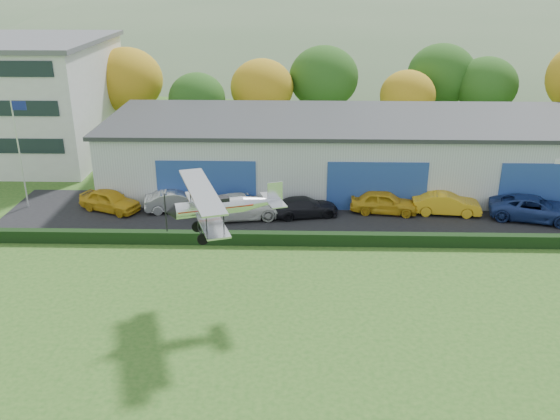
{
  "coord_description": "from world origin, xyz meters",
  "views": [
    {
      "loc": [
        -0.78,
        -17.74,
        16.08
      ],
      "look_at": [
        -1.53,
        11.38,
        4.27
      ],
      "focal_mm": 38.47,
      "sensor_mm": 36.0,
      "label": 1
    }
  ],
  "objects_px": {
    "car_5": "(446,203)",
    "car_3": "(305,207)",
    "car_1": "(177,201)",
    "flagpole": "(19,143)",
    "car_0": "(110,200)",
    "car_4": "(384,202)",
    "biplane": "(220,205)",
    "car_2": "(242,206)",
    "car_6": "(533,208)",
    "hangar": "(368,151)"
  },
  "relations": [
    {
      "from": "hangar",
      "to": "biplane",
      "type": "relative_size",
      "value": 6.16
    },
    {
      "from": "biplane",
      "to": "car_2",
      "type": "bearing_deg",
      "value": 71.3
    },
    {
      "from": "car_3",
      "to": "car_5",
      "type": "xyz_separation_m",
      "value": [
        9.85,
        0.64,
        0.1
      ]
    },
    {
      "from": "car_4",
      "to": "biplane",
      "type": "relative_size",
      "value": 0.71
    },
    {
      "from": "hangar",
      "to": "car_5",
      "type": "xyz_separation_m",
      "value": [
        4.8,
        -6.59,
        -1.83
      ]
    },
    {
      "from": "car_6",
      "to": "car_5",
      "type": "bearing_deg",
      "value": 96.39
    },
    {
      "from": "car_5",
      "to": "biplane",
      "type": "xyz_separation_m",
      "value": [
        -14.17,
        -12.38,
        4.64
      ]
    },
    {
      "from": "car_0",
      "to": "car_4",
      "type": "height_order",
      "value": "car_4"
    },
    {
      "from": "hangar",
      "to": "car_3",
      "type": "relative_size",
      "value": 8.79
    },
    {
      "from": "flagpole",
      "to": "car_6",
      "type": "height_order",
      "value": "flagpole"
    },
    {
      "from": "car_4",
      "to": "car_5",
      "type": "distance_m",
      "value": 4.28
    },
    {
      "from": "car_3",
      "to": "car_6",
      "type": "xyz_separation_m",
      "value": [
        15.56,
        -0.21,
        0.14
      ]
    },
    {
      "from": "hangar",
      "to": "car_1",
      "type": "distance_m",
      "value": 15.58
    },
    {
      "from": "flagpole",
      "to": "hangar",
      "type": "bearing_deg",
      "value": 13.51
    },
    {
      "from": "flagpole",
      "to": "car_3",
      "type": "xyz_separation_m",
      "value": [
        19.83,
        -1.25,
        -4.06
      ]
    },
    {
      "from": "car_1",
      "to": "car_5",
      "type": "distance_m",
      "value": 18.86
    },
    {
      "from": "car_2",
      "to": "car_6",
      "type": "height_order",
      "value": "car_6"
    },
    {
      "from": "car_6",
      "to": "flagpole",
      "type": "bearing_deg",
      "value": 102.5
    },
    {
      "from": "flagpole",
      "to": "car_4",
      "type": "distance_m",
      "value": 25.71
    },
    {
      "from": "car_3",
      "to": "hangar",
      "type": "bearing_deg",
      "value": -46.79
    },
    {
      "from": "hangar",
      "to": "car_4",
      "type": "xyz_separation_m",
      "value": [
        0.52,
        -6.45,
        -1.81
      ]
    },
    {
      "from": "car_3",
      "to": "car_4",
      "type": "height_order",
      "value": "car_4"
    },
    {
      "from": "hangar",
      "to": "car_5",
      "type": "bearing_deg",
      "value": -53.94
    },
    {
      "from": "car_0",
      "to": "car_6",
      "type": "relative_size",
      "value": 0.77
    },
    {
      "from": "car_6",
      "to": "biplane",
      "type": "xyz_separation_m",
      "value": [
        -19.89,
        -11.53,
        4.6
      ]
    },
    {
      "from": "car_1",
      "to": "car_2",
      "type": "bearing_deg",
      "value": -114.31
    },
    {
      "from": "car_0",
      "to": "car_6",
      "type": "xyz_separation_m",
      "value": [
        29.33,
        -0.85,
        0.04
      ]
    },
    {
      "from": "hangar",
      "to": "car_3",
      "type": "bearing_deg",
      "value": -124.96
    },
    {
      "from": "car_2",
      "to": "car_4",
      "type": "bearing_deg",
      "value": -93.31
    },
    {
      "from": "flagpole",
      "to": "car_5",
      "type": "relative_size",
      "value": 1.7
    },
    {
      "from": "car_2",
      "to": "car_5",
      "type": "relative_size",
      "value": 1.22
    },
    {
      "from": "car_1",
      "to": "car_4",
      "type": "relative_size",
      "value": 0.97
    },
    {
      "from": "car_1",
      "to": "car_5",
      "type": "xyz_separation_m",
      "value": [
        18.86,
        -0.12,
        0.02
      ]
    },
    {
      "from": "car_0",
      "to": "car_1",
      "type": "distance_m",
      "value": 4.76
    },
    {
      "from": "car_1",
      "to": "flagpole",
      "type": "bearing_deg",
      "value": 75.73
    },
    {
      "from": "car_3",
      "to": "car_5",
      "type": "height_order",
      "value": "car_5"
    },
    {
      "from": "car_5",
      "to": "car_3",
      "type": "bearing_deg",
      "value": 99.04
    },
    {
      "from": "car_1",
      "to": "car_4",
      "type": "height_order",
      "value": "car_4"
    },
    {
      "from": "car_2",
      "to": "car_4",
      "type": "height_order",
      "value": "car_4"
    },
    {
      "from": "hangar",
      "to": "biplane",
      "type": "bearing_deg",
      "value": -116.3
    },
    {
      "from": "car_2",
      "to": "biplane",
      "type": "bearing_deg",
      "value": 170.52
    },
    {
      "from": "hangar",
      "to": "biplane",
      "type": "height_order",
      "value": "biplane"
    },
    {
      "from": "biplane",
      "to": "car_0",
      "type": "bearing_deg",
      "value": 108.7
    },
    {
      "from": "car_3",
      "to": "car_4",
      "type": "xyz_separation_m",
      "value": [
        5.57,
        0.77,
        0.13
      ]
    },
    {
      "from": "car_1",
      "to": "car_5",
      "type": "bearing_deg",
      "value": -102.08
    },
    {
      "from": "hangar",
      "to": "car_6",
      "type": "distance_m",
      "value": 13.0
    },
    {
      "from": "car_3",
      "to": "car_5",
      "type": "distance_m",
      "value": 9.87
    },
    {
      "from": "car_5",
      "to": "car_6",
      "type": "height_order",
      "value": "car_6"
    },
    {
      "from": "car_1",
      "to": "car_2",
      "type": "xyz_separation_m",
      "value": [
        4.7,
        -1.05,
        0.05
      ]
    },
    {
      "from": "hangar",
      "to": "car_2",
      "type": "bearing_deg",
      "value": -141.26
    }
  ]
}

